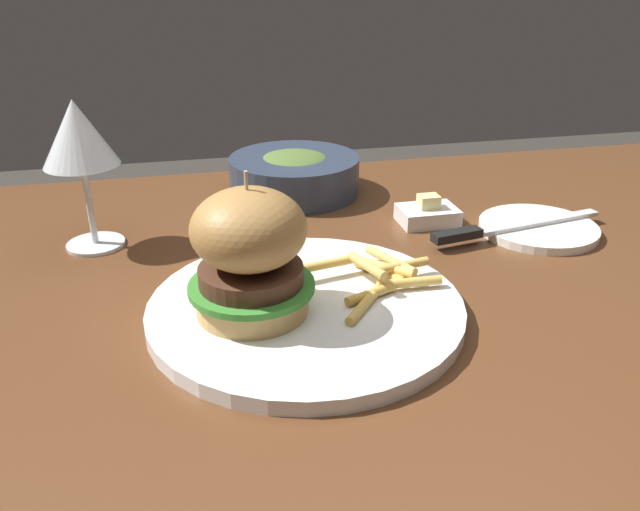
# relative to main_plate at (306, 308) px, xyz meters

# --- Properties ---
(dining_table) EXTENTS (1.39, 0.77, 0.74)m
(dining_table) POSITION_rel_main_plate_xyz_m (0.10, 0.07, -0.10)
(dining_table) COLOR #56331C
(dining_table) RESTS_ON ground
(main_plate) EXTENTS (0.29, 0.29, 0.01)m
(main_plate) POSITION_rel_main_plate_xyz_m (0.00, 0.00, 0.00)
(main_plate) COLOR white
(main_plate) RESTS_ON dining_table
(burger_sandwich) EXTENTS (0.11, 0.11, 0.13)m
(burger_sandwich) POSITION_rel_main_plate_xyz_m (-0.05, -0.01, 0.06)
(burger_sandwich) COLOR tan
(burger_sandwich) RESTS_ON main_plate
(fries_pile) EXTENTS (0.13, 0.12, 0.03)m
(fries_pile) POSITION_rel_main_plate_xyz_m (0.07, 0.02, 0.02)
(fries_pile) COLOR #E0B251
(fries_pile) RESTS_ON main_plate
(wine_glass) EXTENTS (0.08, 0.08, 0.17)m
(wine_glass) POSITION_rel_main_plate_xyz_m (-0.20, 0.20, 0.12)
(wine_glass) COLOR silver
(wine_glass) RESTS_ON dining_table
(bread_plate) EXTENTS (0.14, 0.14, 0.01)m
(bread_plate) POSITION_rel_main_plate_xyz_m (0.31, 0.13, -0.00)
(bread_plate) COLOR white
(bread_plate) RESTS_ON dining_table
(table_knife) EXTENTS (0.23, 0.05, 0.01)m
(table_knife) POSITION_rel_main_plate_xyz_m (0.26, 0.12, 0.01)
(table_knife) COLOR silver
(table_knife) RESTS_ON bread_plate
(butter_dish) EXTENTS (0.07, 0.05, 0.04)m
(butter_dish) POSITION_rel_main_plate_xyz_m (0.19, 0.18, 0.00)
(butter_dish) COLOR white
(butter_dish) RESTS_ON dining_table
(soup_bowl) EXTENTS (0.18, 0.18, 0.06)m
(soup_bowl) POSITION_rel_main_plate_xyz_m (0.05, 0.33, 0.02)
(soup_bowl) COLOR #2D384C
(soup_bowl) RESTS_ON dining_table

